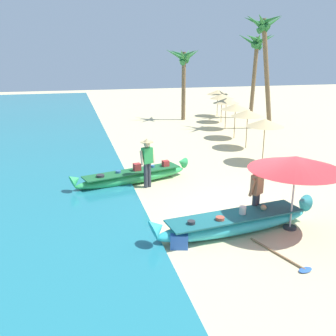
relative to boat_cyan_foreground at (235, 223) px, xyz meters
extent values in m
plane|color=beige|center=(0.94, 0.97, -0.28)|extent=(80.00, 80.00, 0.00)
ellipsoid|color=#33B2BC|center=(0.00, 0.00, -0.04)|extent=(4.56, 1.42, 0.49)
cone|color=#33B2BC|center=(2.18, 0.29, 0.26)|extent=(0.50, 0.55, 0.56)
cone|color=#33B2BC|center=(-2.17, -0.29, 0.26)|extent=(0.50, 0.55, 0.56)
cube|color=#1C6267|center=(0.00, 0.00, 0.21)|extent=(3.85, 1.34, 0.04)
cylinder|color=#2D2D33|center=(-1.30, -0.24, 0.26)|extent=(0.20, 0.20, 0.10)
cylinder|color=#B74C38|center=(-0.52, -0.19, 0.26)|extent=(0.23, 0.23, 0.10)
cylinder|color=silver|center=(0.20, 0.02, 0.32)|extent=(0.19, 0.19, 0.23)
sphere|color=tan|center=(0.88, 0.14, 0.29)|extent=(0.16, 0.16, 0.16)
ellipsoid|color=#38B760|center=(-1.99, 4.65, -0.06)|extent=(4.37, 1.87, 0.45)
cone|color=#38B760|center=(0.05, 5.23, 0.22)|extent=(0.51, 0.52, 0.49)
cone|color=#38B760|center=(-4.02, 4.06, 0.22)|extent=(0.51, 0.52, 0.49)
cube|color=#1E6435|center=(-1.99, 4.65, 0.17)|extent=(3.70, 1.70, 0.04)
cylinder|color=#2D2D33|center=(-3.18, 4.25, 0.22)|extent=(0.28, 0.28, 0.10)
cylinder|color=#386699|center=(-2.51, 4.57, 0.22)|extent=(0.20, 0.20, 0.10)
cube|color=#B73333|center=(-1.81, 4.69, 0.31)|extent=(0.29, 0.28, 0.28)
cylinder|color=#386699|center=(-1.18, 4.93, 0.22)|extent=(0.17, 0.17, 0.10)
cube|color=#B73333|center=(-0.67, 4.97, 0.28)|extent=(0.27, 0.26, 0.23)
cylinder|color=#333842|center=(-1.48, 4.13, 0.16)|extent=(0.14, 0.14, 0.89)
cylinder|color=#333842|center=(-1.61, 4.08, 0.16)|extent=(0.14, 0.14, 0.89)
cube|color=green|center=(-1.55, 4.10, 0.89)|extent=(0.41, 0.33, 0.56)
cylinder|color=beige|center=(-1.32, 4.17, 0.84)|extent=(0.15, 0.21, 0.51)
cylinder|color=beige|center=(-1.75, 4.00, 0.84)|extent=(0.15, 0.21, 0.51)
sphere|color=beige|center=(-1.55, 4.10, 1.29)|extent=(0.22, 0.22, 0.22)
cylinder|color=tan|center=(-1.55, 4.10, 1.37)|extent=(0.44, 0.44, 0.02)
cone|color=tan|center=(-1.55, 4.10, 1.44)|extent=(0.26, 0.26, 0.12)
cylinder|color=#333842|center=(0.78, 0.48, 0.14)|extent=(0.14, 0.14, 0.84)
cylinder|color=#333842|center=(0.90, 0.56, 0.14)|extent=(0.14, 0.14, 0.84)
cube|color=#9E7051|center=(0.84, 0.52, 0.84)|extent=(0.42, 0.38, 0.56)
cylinder|color=#9E7051|center=(0.64, 0.41, 0.79)|extent=(0.18, 0.21, 0.51)
cylinder|color=#9E7051|center=(1.02, 0.66, 0.79)|extent=(0.18, 0.21, 0.51)
sphere|color=#9E7051|center=(0.84, 0.52, 1.23)|extent=(0.22, 0.22, 0.22)
cylinder|color=#B7B7BC|center=(1.56, -0.15, 0.73)|extent=(0.05, 0.05, 2.03)
cone|color=red|center=(1.56, -0.15, 1.59)|extent=(2.49, 2.49, 0.37)
cylinder|color=#333338|center=(1.56, -0.15, -0.25)|extent=(0.36, 0.36, 0.06)
cylinder|color=#8E6B47|center=(3.94, 5.99, 0.67)|extent=(0.04, 0.04, 1.90)
cone|color=tan|center=(3.94, 5.99, 1.47)|extent=(1.60, 1.60, 0.32)
cylinder|color=#8E6B47|center=(4.38, 8.59, 0.67)|extent=(0.04, 0.04, 1.90)
cone|color=tan|center=(4.38, 8.59, 1.47)|extent=(1.60, 1.60, 0.32)
cylinder|color=#8E6B47|center=(4.73, 10.84, 0.67)|extent=(0.04, 0.04, 1.90)
cone|color=tan|center=(4.73, 10.84, 1.47)|extent=(1.60, 1.60, 0.32)
cylinder|color=#8E6B47|center=(5.28, 13.45, 0.67)|extent=(0.04, 0.04, 1.90)
cone|color=tan|center=(5.28, 13.45, 1.47)|extent=(1.60, 1.60, 0.32)
cylinder|color=#8E6B47|center=(5.93, 15.77, 0.67)|extent=(0.04, 0.04, 1.90)
cone|color=tan|center=(5.93, 15.77, 1.47)|extent=(1.60, 1.60, 0.32)
cylinder|color=#8E6B47|center=(6.63, 18.30, 0.67)|extent=(0.04, 0.04, 1.90)
cone|color=tan|center=(6.63, 18.30, 1.47)|extent=(1.60, 1.60, 0.32)
cylinder|color=brown|center=(7.67, 13.05, 2.95)|extent=(1.20, 0.28, 6.51)
cone|color=#287033|center=(7.70, 13.11, 5.91)|extent=(1.80, 0.59, 1.19)
cone|color=#287033|center=(7.48, 13.39, 5.98)|extent=(1.29, 1.49, 1.00)
cone|color=#287033|center=(6.98, 13.52, 6.00)|extent=(1.16, 1.90, 0.97)
cone|color=#287033|center=(6.78, 13.04, 5.92)|extent=(1.50, 0.38, 1.13)
cone|color=#287033|center=(6.87, 12.62, 6.02)|extent=(1.50, 1.80, 0.92)
cone|color=#287033|center=(7.41, 12.68, 6.07)|extent=(1.09, 1.54, 0.75)
cylinder|color=brown|center=(8.80, 16.97, 2.52)|extent=(0.46, 0.28, 5.61)
cone|color=#287033|center=(9.43, 17.05, 5.09)|extent=(2.01, 0.65, 1.08)
cone|color=#287033|center=(9.20, 17.41, 5.06)|extent=(1.40, 1.78, 1.15)
cone|color=#287033|center=(8.82, 17.38, 5.12)|extent=(0.61, 1.55, 0.96)
cone|color=#287033|center=(8.43, 17.19, 5.02)|extent=(1.77, 1.10, 1.23)
cone|color=#287033|center=(8.47, 16.72, 5.21)|extent=(1.73, 1.22, 0.72)
cone|color=#287033|center=(8.73, 16.54, 5.15)|extent=(0.93, 1.71, 0.91)
cone|color=#287033|center=(9.13, 16.67, 5.11)|extent=(1.16, 1.32, 0.96)
cylinder|color=brown|center=(3.71, 17.35, 2.02)|extent=(0.29, 0.28, 4.60)
cone|color=#337F3D|center=(4.13, 17.35, 4.04)|extent=(1.50, 0.38, 1.14)
cone|color=#337F3D|center=(3.99, 17.79, 4.04)|extent=(1.30, 1.73, 1.20)
cone|color=#337F3D|center=(3.49, 17.84, 4.19)|extent=(1.12, 1.95, 0.81)
cone|color=#337F3D|center=(3.23, 17.35, 4.09)|extent=(1.71, 0.37, 1.07)
cone|color=#337F3D|center=(3.50, 16.95, 4.07)|extent=(1.05, 1.60, 1.12)
cone|color=#337F3D|center=(3.88, 16.92, 4.18)|extent=(0.96, 1.73, 0.83)
cube|color=blue|center=(-1.67, -0.42, -0.10)|extent=(0.50, 0.41, 0.37)
cylinder|color=#8E6B47|center=(0.49, -1.31, -0.25)|extent=(0.54, 1.67, 0.05)
ellipsoid|color=#2D60B7|center=(0.74, -2.14, -0.25)|extent=(0.40, 0.30, 0.03)
camera|label=1|loc=(-4.05, -8.62, 4.37)|focal=41.18mm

